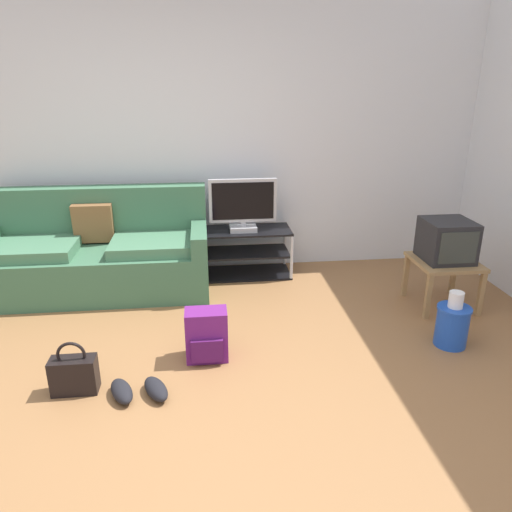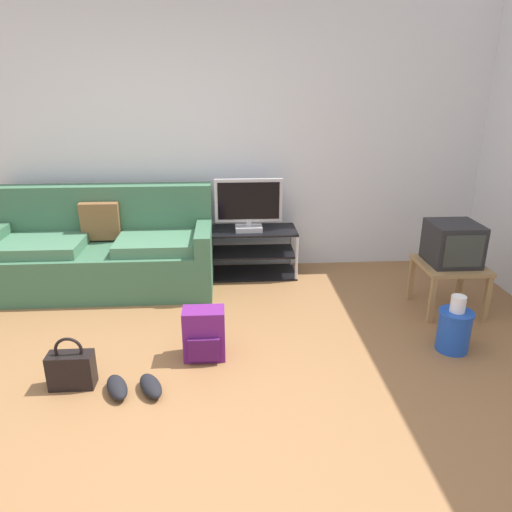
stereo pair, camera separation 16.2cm
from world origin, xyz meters
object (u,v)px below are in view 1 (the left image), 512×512
at_px(side_table, 444,267).
at_px(sneakers_pair, 139,390).
at_px(handbag, 74,374).
at_px(flat_tv, 243,205).
at_px(tv_stand, 243,252).
at_px(cleaning_bucket, 452,323).
at_px(backpack, 207,335).
at_px(couch, 98,255).
at_px(crt_tv, 447,240).

height_order(side_table, sneakers_pair, side_table).
relative_size(handbag, sneakers_pair, 0.83).
height_order(flat_tv, handbag, flat_tv).
height_order(tv_stand, flat_tv, flat_tv).
relative_size(tv_stand, cleaning_bucket, 2.20).
relative_size(side_table, backpack, 1.38).
height_order(couch, flat_tv, flat_tv).
bearing_deg(tv_stand, flat_tv, -90.00).
xyz_separation_m(backpack, cleaning_bucket, (1.81, -0.01, -0.00)).
bearing_deg(side_table, sneakers_pair, -157.31).
xyz_separation_m(couch, backpack, (0.98, -1.34, -0.16)).
distance_m(crt_tv, sneakers_pair, 2.75).
bearing_deg(sneakers_pair, backpack, 42.36).
relative_size(couch, handbag, 5.67).
distance_m(handbag, sneakers_pair, 0.43).
height_order(cleaning_bucket, sneakers_pair, cleaning_bucket).
height_order(backpack, cleaning_bucket, cleaning_bucket).
distance_m(backpack, cleaning_bucket, 1.81).
height_order(tv_stand, crt_tv, crt_tv).
xyz_separation_m(flat_tv, crt_tv, (1.65, -0.87, -0.13)).
height_order(tv_stand, sneakers_pair, tv_stand).
relative_size(crt_tv, sneakers_pair, 0.93).
distance_m(side_table, crt_tv, 0.24).
relative_size(flat_tv, backpack, 1.75).
bearing_deg(sneakers_pair, crt_tv, 23.00).
distance_m(tv_stand, flat_tv, 0.49).
xyz_separation_m(couch, cleaning_bucket, (2.79, -1.35, -0.16)).
distance_m(tv_stand, crt_tv, 1.91).
distance_m(crt_tv, handbag, 3.07).
relative_size(flat_tv, handbag, 1.83).
xyz_separation_m(side_table, handbag, (-2.88, -0.94, -0.23)).
distance_m(crt_tv, backpack, 2.19).
xyz_separation_m(crt_tv, sneakers_pair, (-2.48, -1.05, -0.55)).
bearing_deg(tv_stand, crt_tv, -28.28).
relative_size(backpack, handbag, 1.05).
distance_m(tv_stand, sneakers_pair, 2.12).
distance_m(handbag, cleaning_bucket, 2.66).
xyz_separation_m(flat_tv, handbag, (-1.23, -1.82, -0.60)).
height_order(tv_stand, backpack, tv_stand).
xyz_separation_m(crt_tv, handbag, (-2.88, -0.96, -0.47)).
height_order(handbag, sneakers_pair, handbag).
height_order(side_table, handbag, side_table).
relative_size(crt_tv, backpack, 1.07).
relative_size(couch, cleaning_bucket, 4.70).
xyz_separation_m(couch, side_table, (3.03, -0.70, 0.02)).
height_order(flat_tv, backpack, flat_tv).
bearing_deg(side_table, flat_tv, 151.89).
relative_size(couch, sneakers_pair, 4.71).
relative_size(couch, backpack, 5.40).
height_order(flat_tv, side_table, flat_tv).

